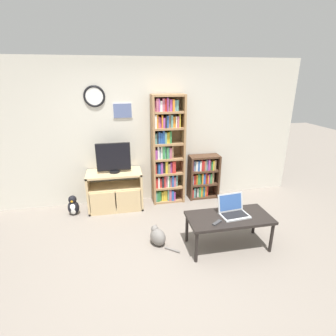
{
  "coord_description": "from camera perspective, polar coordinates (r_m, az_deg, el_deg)",
  "views": [
    {
      "loc": [
        -0.57,
        -2.76,
        2.3
      ],
      "look_at": [
        0.19,
        1.06,
        0.92
      ],
      "focal_mm": 28.0,
      "sensor_mm": 36.0,
      "label": 1
    }
  ],
  "objects": [
    {
      "name": "bookshelf_short",
      "position": [
        5.16,
        7.51,
        -1.8
      ],
      "size": [
        0.58,
        0.28,
        0.86
      ],
      "color": "#472D1E",
      "rests_on": "ground_plane"
    },
    {
      "name": "penguin_figurine",
      "position": [
        4.86,
        -19.93,
        -7.8
      ],
      "size": [
        0.19,
        0.17,
        0.36
      ],
      "color": "black",
      "rests_on": "ground_plane"
    },
    {
      "name": "bookshelf_tall",
      "position": [
        4.79,
        -0.36,
        3.72
      ],
      "size": [
        0.59,
        0.31,
        2.0
      ],
      "color": "#9E754C",
      "rests_on": "ground_plane"
    },
    {
      "name": "ground_plane",
      "position": [
        3.64,
        0.32,
        -19.67
      ],
      "size": [
        18.0,
        18.0,
        0.0
      ],
      "primitive_type": "plane",
      "color": "gray"
    },
    {
      "name": "laptop",
      "position": [
        3.77,
        13.93,
        -8.82
      ],
      "size": [
        0.41,
        0.33,
        0.27
      ],
      "rotation": [
        0.0,
        0.0,
        0.1
      ],
      "color": "#B7BABC",
      "rests_on": "coffee_table"
    },
    {
      "name": "coffee_table",
      "position": [
        3.76,
        13.14,
        -10.87
      ],
      "size": [
        1.14,
        0.55,
        0.48
      ],
      "color": "black",
      "rests_on": "ground_plane"
    },
    {
      "name": "tv_stand",
      "position": [
        4.81,
        -11.42,
        -4.81
      ],
      "size": [
        0.95,
        0.5,
        0.69
      ],
      "color": "tan",
      "rests_on": "ground_plane"
    },
    {
      "name": "cat",
      "position": [
        3.87,
        -2.29,
        -14.64
      ],
      "size": [
        0.42,
        0.43,
        0.29
      ],
      "rotation": [
        0.0,
        0.0,
        0.52
      ],
      "color": "slate",
      "rests_on": "ground_plane"
    },
    {
      "name": "television",
      "position": [
        4.6,
        -11.78,
        2.13
      ],
      "size": [
        0.58,
        0.18,
        0.53
      ],
      "color": "black",
      "rests_on": "tv_stand"
    },
    {
      "name": "wall_back",
      "position": [
        4.85,
        -4.43,
        7.66
      ],
      "size": [
        5.78,
        0.09,
        2.6
      ],
      "color": "beige",
      "rests_on": "ground_plane"
    },
    {
      "name": "remote_near_laptop",
      "position": [
        3.54,
        10.62,
        -11.61
      ],
      "size": [
        0.16,
        0.13,
        0.02
      ],
      "rotation": [
        0.0,
        0.0,
        5.31
      ],
      "color": "#38383A",
      "rests_on": "coffee_table"
    }
  ]
}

